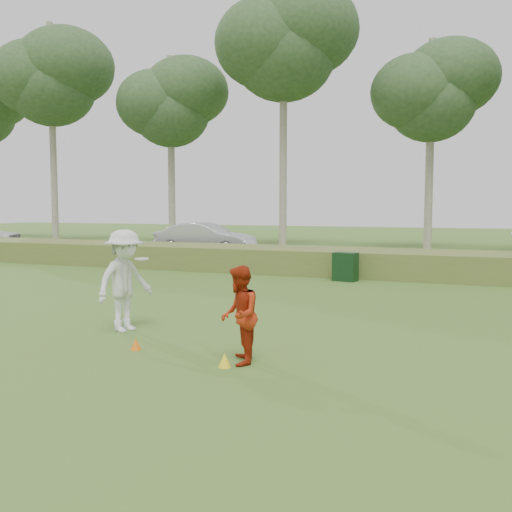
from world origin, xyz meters
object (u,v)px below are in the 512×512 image
at_px(utility_cabinet, 345,267).
at_px(player_red, 239,315).
at_px(cone_yellow, 225,360).
at_px(car_mid, 206,239).
at_px(player_white, 125,281).
at_px(cone_orange, 136,344).

bearing_deg(utility_cabinet, player_red, -74.31).
relative_size(cone_yellow, car_mid, 0.04).
bearing_deg(player_white, utility_cabinet, 0.22).
xyz_separation_m(player_red, cone_yellow, (-0.13, -0.27, -0.66)).
relative_size(cone_orange, car_mid, 0.04).
distance_m(cone_orange, cone_yellow, 1.92).
bearing_deg(player_red, cone_orange, -115.30).
relative_size(cone_orange, cone_yellow, 0.93).
distance_m(player_white, cone_orange, 1.82).
bearing_deg(player_red, cone_yellow, -47.71).
xyz_separation_m(cone_orange, cone_yellow, (1.88, -0.40, 0.01)).
bearing_deg(cone_yellow, utility_cabinet, 93.31).
relative_size(player_red, cone_orange, 7.58).
bearing_deg(player_white, player_red, -98.98).
bearing_deg(player_red, player_white, -135.03).
xyz_separation_m(player_white, utility_cabinet, (2.30, 9.11, -0.53)).
bearing_deg(car_mid, player_red, -153.62).
bearing_deg(cone_orange, player_red, -3.63).
xyz_separation_m(player_white, player_red, (3.05, -1.32, -0.23)).
height_order(cone_yellow, car_mid, car_mid).
relative_size(cone_yellow, utility_cabinet, 0.23).
distance_m(player_red, cone_yellow, 0.73).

